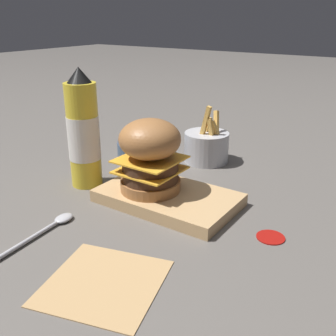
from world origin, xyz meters
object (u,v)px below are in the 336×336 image
Objects in this scene: serving_board at (168,198)px; burger at (150,155)px; fries_basket at (208,147)px; side_bowl at (146,150)px; spoon at (50,226)px; ketchup_bottle at (83,133)px.

burger is (0.03, 0.01, 0.08)m from serving_board.
fries_basket is 1.00× the size of side_bowl.
side_bowl is at bearing -43.37° from serving_board.
side_bowl reaches higher than spoon.
ketchup_bottle is (0.20, 0.02, 0.10)m from serving_board.
serving_board is 1.86× the size of burger.
fries_basket reaches higher than side_bowl.
serving_board is 1.06× the size of ketchup_bottle.
side_bowl is at bearing 6.38° from spoon.
burger is 0.98× the size of fries_basket.
serving_board is at bearing 136.63° from side_bowl.
ketchup_bottle is at bearing 20.83° from spoon.
serving_board is at bearing -35.07° from spoon.
fries_basket reaches higher than spoon.
ketchup_bottle is 1.73× the size of fries_basket.
serving_board is 0.22m from ketchup_bottle.
fries_basket is (0.05, -0.25, 0.03)m from serving_board.
burger is 0.99× the size of side_bowl.
serving_board is at bearing 101.36° from fries_basket.
ketchup_bottle is 1.43× the size of spoon.
serving_board is 0.22m from spoon.
burger reaches higher than side_bowl.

